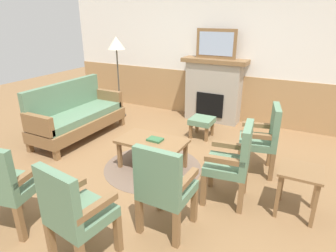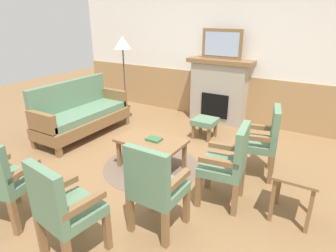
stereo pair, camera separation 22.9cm
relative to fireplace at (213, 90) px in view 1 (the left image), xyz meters
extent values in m
plane|color=olive|center=(0.00, -2.35, -0.65)|extent=(14.00, 14.00, 0.00)
cube|color=white|center=(0.00, 0.25, 0.70)|extent=(7.20, 0.12, 2.70)
cube|color=#A87F51|center=(0.00, 0.18, -0.18)|extent=(7.20, 0.02, 0.95)
cube|color=#A39989|center=(0.00, 0.00, -0.05)|extent=(1.10, 0.36, 1.20)
cube|color=black|center=(0.00, -0.19, -0.27)|extent=(0.56, 0.02, 0.48)
cube|color=brown|center=(0.00, 0.00, 0.59)|extent=(1.30, 0.44, 0.08)
cube|color=brown|center=(0.00, 0.00, 0.91)|extent=(0.80, 0.03, 0.56)
cube|color=#9EB2D1|center=(0.00, -0.02, 0.91)|extent=(0.68, 0.01, 0.44)
cube|color=brown|center=(-1.51, -2.81, -0.57)|extent=(0.08, 0.08, 0.16)
cube|color=brown|center=(-1.51, -1.13, -0.57)|extent=(0.08, 0.08, 0.16)
cube|color=brown|center=(-2.11, -2.81, -0.57)|extent=(0.08, 0.08, 0.16)
cube|color=brown|center=(-2.11, -1.13, -0.57)|extent=(0.08, 0.08, 0.16)
cube|color=brown|center=(-1.81, -1.97, -0.39)|extent=(0.70, 1.80, 0.20)
cube|color=#5B7F60|center=(-1.81, -1.97, -0.23)|extent=(0.60, 1.70, 0.12)
cube|color=#5B7F60|center=(-2.11, -1.97, 0.08)|extent=(0.10, 1.70, 0.50)
cube|color=brown|center=(-1.81, -2.82, -0.12)|extent=(0.60, 0.10, 0.30)
cube|color=brown|center=(-1.81, -1.12, -0.12)|extent=(0.60, 0.10, 0.30)
cube|color=brown|center=(-0.50, -2.55, -0.45)|extent=(0.05, 0.05, 0.40)
cube|color=brown|center=(0.34, -2.55, -0.45)|extent=(0.05, 0.05, 0.40)
cube|color=brown|center=(-0.50, -2.11, -0.45)|extent=(0.05, 0.05, 0.40)
cube|color=brown|center=(0.34, -2.11, -0.45)|extent=(0.05, 0.05, 0.40)
cube|color=brown|center=(-0.08, -2.33, -0.23)|extent=(0.96, 0.56, 0.04)
cylinder|color=brown|center=(-0.08, -2.33, -0.65)|extent=(1.42, 1.42, 0.01)
cube|color=#33663D|center=(-0.03, -2.33, -0.20)|extent=(0.21, 0.16, 0.03)
cube|color=brown|center=(-0.01, -1.09, -0.52)|extent=(0.05, 0.05, 0.26)
cube|color=brown|center=(0.29, -1.09, -0.52)|extent=(0.05, 0.05, 0.26)
cube|color=brown|center=(-0.01, -0.79, -0.52)|extent=(0.05, 0.05, 0.26)
cube|color=brown|center=(0.29, -0.79, -0.52)|extent=(0.05, 0.05, 0.26)
cube|color=#5B7F60|center=(0.14, -0.94, -0.34)|extent=(0.40, 0.40, 0.10)
cube|color=brown|center=(1.09, -1.98, -0.45)|extent=(0.07, 0.07, 0.40)
cube|color=brown|center=(1.00, -1.57, -0.45)|extent=(0.07, 0.07, 0.40)
cube|color=brown|center=(1.50, -1.89, -0.45)|extent=(0.07, 0.07, 0.40)
cube|color=brown|center=(1.41, -1.48, -0.45)|extent=(0.07, 0.07, 0.40)
cube|color=#5B7F60|center=(1.25, -1.73, -0.20)|extent=(0.57, 0.57, 0.10)
cube|color=#5B7F60|center=(1.45, -1.69, 0.09)|extent=(0.18, 0.49, 0.48)
cube|color=brown|center=(1.29, -1.93, -0.03)|extent=(0.44, 0.16, 0.06)
cube|color=brown|center=(1.21, -1.53, -0.03)|extent=(0.44, 0.16, 0.06)
cube|color=brown|center=(0.89, -2.81, -0.45)|extent=(0.07, 0.07, 0.40)
cube|color=brown|center=(0.84, -2.40, -0.45)|extent=(0.07, 0.07, 0.40)
cube|color=brown|center=(1.31, -2.76, -0.45)|extent=(0.07, 0.07, 0.40)
cube|color=brown|center=(1.26, -2.34, -0.45)|extent=(0.07, 0.07, 0.40)
cube|color=#5B7F60|center=(1.07, -2.58, -0.20)|extent=(0.54, 0.54, 0.10)
cube|color=#5B7F60|center=(1.27, -2.55, 0.09)|extent=(0.14, 0.49, 0.48)
cube|color=brown|center=(1.10, -2.78, -0.03)|extent=(0.45, 0.13, 0.06)
cube|color=brown|center=(1.05, -2.38, -0.03)|extent=(0.45, 0.13, 0.06)
cube|color=brown|center=(0.49, -3.12, -0.45)|extent=(0.06, 0.06, 0.40)
cube|color=brown|center=(0.91, -3.13, -0.45)|extent=(0.06, 0.06, 0.40)
cube|color=brown|center=(0.48, -3.54, -0.45)|extent=(0.06, 0.06, 0.40)
cube|color=brown|center=(0.90, -3.55, -0.45)|extent=(0.06, 0.06, 0.40)
cube|color=#5B7F60|center=(0.69, -3.33, -0.20)|extent=(0.49, 0.49, 0.10)
cube|color=#5B7F60|center=(0.69, -3.53, 0.09)|extent=(0.48, 0.09, 0.48)
cube|color=brown|center=(0.49, -3.33, -0.03)|extent=(0.08, 0.44, 0.06)
cube|color=brown|center=(0.90, -3.34, -0.03)|extent=(0.08, 0.44, 0.06)
cube|color=brown|center=(-0.98, -3.86, -0.45)|extent=(0.07, 0.07, 0.40)
cube|color=brown|center=(-0.57, -3.77, -0.45)|extent=(0.07, 0.07, 0.40)
cube|color=brown|center=(-0.48, -4.18, -0.45)|extent=(0.07, 0.07, 0.40)
cube|color=#5B7F60|center=(-0.73, -4.02, -0.20)|extent=(0.57, 0.57, 0.10)
cube|color=brown|center=(-0.53, -3.98, -0.03)|extent=(0.16, 0.44, 0.06)
cube|color=brown|center=(0.03, -3.79, -0.45)|extent=(0.07, 0.07, 0.40)
cube|color=brown|center=(0.44, -3.85, -0.45)|extent=(0.07, 0.07, 0.40)
cube|color=brown|center=(-0.03, -4.21, -0.45)|extent=(0.07, 0.07, 0.40)
cube|color=#5B7F60|center=(0.21, -4.03, -0.20)|extent=(0.54, 0.54, 0.10)
cube|color=#5B7F60|center=(0.18, -4.22, 0.09)|extent=(0.49, 0.14, 0.48)
cube|color=brown|center=(0.00, -4.00, -0.03)|extent=(0.13, 0.45, 0.06)
cube|color=brown|center=(0.41, -4.05, -0.03)|extent=(0.13, 0.45, 0.06)
cube|color=brown|center=(1.68, -2.29, -0.39)|extent=(0.04, 0.04, 0.52)
cube|color=brown|center=(2.04, -2.29, -0.39)|extent=(0.04, 0.04, 0.52)
cube|color=brown|center=(1.68, -2.65, -0.39)|extent=(0.04, 0.04, 0.52)
cube|color=brown|center=(2.04, -2.65, -0.39)|extent=(0.04, 0.04, 0.52)
cube|color=brown|center=(1.86, -2.47, -0.12)|extent=(0.44, 0.44, 0.03)
cylinder|color=#332D28|center=(-1.86, -0.70, -0.64)|extent=(0.24, 0.24, 0.03)
cylinder|color=#4C473D|center=(-1.86, -0.70, 0.08)|extent=(0.03, 0.03, 1.40)
cone|color=beige|center=(-1.86, -0.70, 0.90)|extent=(0.36, 0.36, 0.25)
camera|label=1|loc=(1.84, -5.51, 1.45)|focal=30.76mm
camera|label=2|loc=(2.04, -5.40, 1.45)|focal=30.76mm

